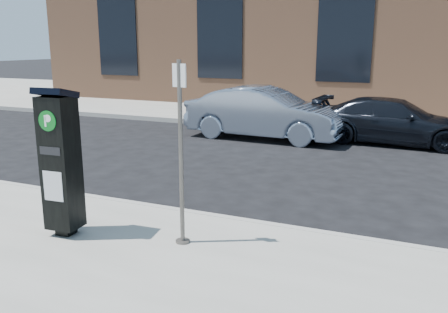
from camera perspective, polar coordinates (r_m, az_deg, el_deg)
The scene contains 9 objects.
ground at distance 7.33m, azimuth -3.22°, elevation -7.76°, with size 120.00×120.00×0.00m, color black.
sidewalk_far at distance 20.49m, azimuth 14.81°, elevation 5.77°, with size 60.00×12.00×0.15m, color gray.
curb_near at distance 7.29m, azimuth -3.30°, elevation -7.26°, with size 60.00×0.12×0.16m, color #9E9B93.
curb_far at distance 14.67m, azimuth 11.06°, elevation 3.08°, with size 60.00×0.12×0.16m, color #9E9B93.
building at distance 23.34m, azimuth 16.66°, elevation 16.57°, with size 28.00×10.05×8.25m.
parking_kiosk at distance 6.51m, azimuth -19.07°, elevation -0.50°, with size 0.48×0.43×1.97m.
sign_pole at distance 5.87m, azimuth -5.20°, elevation 0.11°, with size 0.20×0.19×2.31m.
car_silver at distance 13.51m, azimuth 4.91°, elevation 5.23°, with size 1.55×4.45×1.47m, color gray.
car_dark at distance 13.60m, azimuth 19.76°, elevation 4.02°, with size 1.71×4.20×1.22m, color black.
Camera 1 is at (3.11, -6.09, 2.64)m, focal length 38.00 mm.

